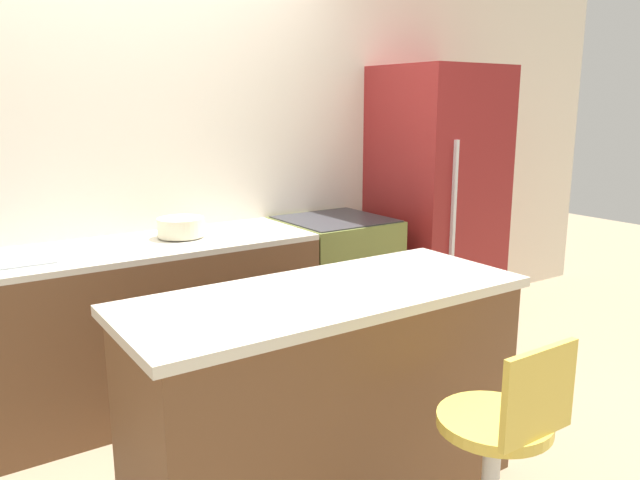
% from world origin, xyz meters
% --- Properties ---
extents(ground_plane, '(14.00, 14.00, 0.00)m').
position_xyz_m(ground_plane, '(0.00, 0.00, 0.00)').
color(ground_plane, '#998466').
extents(wall_back, '(8.00, 0.06, 2.60)m').
position_xyz_m(wall_back, '(0.00, 0.67, 1.30)').
color(wall_back, silver).
rests_on(wall_back, ground_plane).
extents(back_counter, '(2.30, 0.62, 0.89)m').
position_xyz_m(back_counter, '(-0.35, 0.33, 0.44)').
color(back_counter, brown).
rests_on(back_counter, ground_plane).
extents(kitchen_island, '(1.62, 0.65, 0.88)m').
position_xyz_m(kitchen_island, '(0.25, -0.86, 0.44)').
color(kitchen_island, brown).
rests_on(kitchen_island, ground_plane).
extents(oven_range, '(0.64, 0.64, 0.89)m').
position_xyz_m(oven_range, '(1.13, 0.33, 0.44)').
color(oven_range, olive).
rests_on(oven_range, ground_plane).
extents(refrigerator, '(0.73, 0.72, 1.83)m').
position_xyz_m(refrigerator, '(1.95, 0.29, 0.91)').
color(refrigerator, maroon).
rests_on(refrigerator, ground_plane).
extents(stool_chair, '(0.38, 0.38, 0.87)m').
position_xyz_m(stool_chair, '(0.46, -1.56, 0.43)').
color(stool_chair, '#B7B7BC').
rests_on(stool_chair, ground_plane).
extents(mixing_bowl, '(0.25, 0.25, 0.10)m').
position_xyz_m(mixing_bowl, '(0.15, 0.37, 0.94)').
color(mixing_bowl, beige).
rests_on(mixing_bowl, back_counter).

